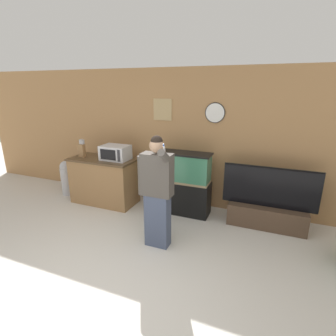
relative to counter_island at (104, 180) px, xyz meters
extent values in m
plane|color=beige|center=(1.35, -2.27, -0.46)|extent=(18.00, 18.00, 0.00)
cube|color=#A87A4C|center=(1.35, 0.62, 0.84)|extent=(10.00, 0.06, 2.60)
cube|color=tan|center=(1.04, 0.58, 1.38)|extent=(0.37, 0.02, 0.40)
cylinder|color=white|center=(2.05, 0.57, 1.36)|extent=(0.33, 0.03, 0.33)
cylinder|color=black|center=(2.05, 0.58, 1.36)|extent=(0.36, 0.01, 0.36)
cube|color=olive|center=(0.00, 0.00, -0.02)|extent=(1.27, 0.60, 0.88)
cube|color=#513A24|center=(0.00, 0.00, 0.44)|extent=(1.31, 0.64, 0.03)
cube|color=silver|center=(0.28, 0.04, 0.59)|extent=(0.53, 0.37, 0.27)
cube|color=black|center=(0.24, -0.15, 0.59)|extent=(0.33, 0.01, 0.19)
cube|color=#2D2D33|center=(0.47, -0.15, 0.59)|extent=(0.05, 0.01, 0.22)
cube|color=olive|center=(-0.44, -0.05, 0.59)|extent=(0.12, 0.09, 0.26)
cylinder|color=#B7B7BC|center=(-0.49, -0.04, 0.76)|extent=(0.02, 0.02, 0.10)
cylinder|color=#B7B7BC|center=(-0.47, -0.04, 0.75)|extent=(0.02, 0.02, 0.08)
cylinder|color=#B7B7BC|center=(-0.44, -0.04, 0.77)|extent=(0.02, 0.02, 0.10)
cylinder|color=#B7B7BC|center=(-0.42, -0.04, 0.75)|extent=(0.02, 0.02, 0.08)
cylinder|color=#B7B7BC|center=(-0.40, -0.04, 0.75)|extent=(0.02, 0.02, 0.07)
cylinder|color=#B7B7BC|center=(-0.49, -0.01, 0.76)|extent=(0.02, 0.02, 0.09)
cylinder|color=#B7B7BC|center=(-0.47, -0.01, 0.76)|extent=(0.02, 0.02, 0.09)
cylinder|color=#B7B7BC|center=(-0.44, -0.01, 0.76)|extent=(0.02, 0.02, 0.10)
cylinder|color=#B7B7BC|center=(-0.42, -0.01, 0.76)|extent=(0.02, 0.02, 0.09)
cylinder|color=#B7B7BC|center=(-0.40, -0.01, 0.76)|extent=(0.02, 0.02, 0.09)
cube|color=black|center=(1.60, 0.15, -0.16)|extent=(1.03, 0.39, 0.61)
cube|color=#937F5B|center=(1.60, 0.15, 0.17)|extent=(1.00, 0.38, 0.04)
cube|color=#387556|center=(1.60, 0.15, 0.42)|extent=(0.99, 0.37, 0.52)
cube|color=black|center=(1.60, 0.15, 0.68)|extent=(1.03, 0.39, 0.03)
cube|color=#4C3828|center=(3.09, 0.18, -0.28)|extent=(1.25, 0.40, 0.37)
cube|color=black|center=(3.09, 0.18, 0.23)|extent=(1.47, 0.05, 0.65)
cube|color=black|center=(3.09, 0.21, 0.23)|extent=(1.50, 0.01, 0.68)
cube|color=#424C66|center=(1.62, -0.99, -0.06)|extent=(0.35, 0.19, 0.80)
cube|color=#4C4742|center=(1.62, -0.99, 0.64)|extent=(0.43, 0.21, 0.60)
sphere|color=tan|center=(1.62, -0.99, 1.05)|extent=(0.20, 0.20, 0.20)
sphere|color=black|center=(1.62, -0.99, 1.10)|extent=(0.16, 0.16, 0.16)
cylinder|color=#4C4742|center=(1.38, -0.99, 0.60)|extent=(0.11, 0.11, 0.57)
cylinder|color=#4C4742|center=(1.79, -1.12, 0.94)|extent=(0.10, 0.31, 0.26)
cylinder|color=white|center=(1.79, -1.14, 1.04)|extent=(0.02, 0.06, 0.11)
cylinder|color=#2856B2|center=(1.79, -1.16, 1.10)|extent=(0.02, 0.03, 0.05)
cylinder|color=#B7B7BC|center=(-0.99, 0.05, -0.17)|extent=(0.27, 0.27, 0.59)
sphere|color=#ADADB2|center=(-0.99, 0.05, 0.16)|extent=(0.26, 0.26, 0.26)
camera|label=1|loc=(3.03, -4.10, 1.80)|focal=28.00mm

